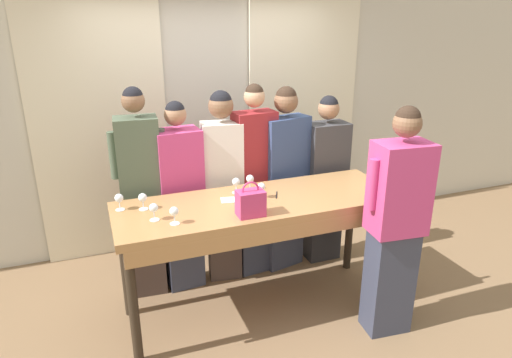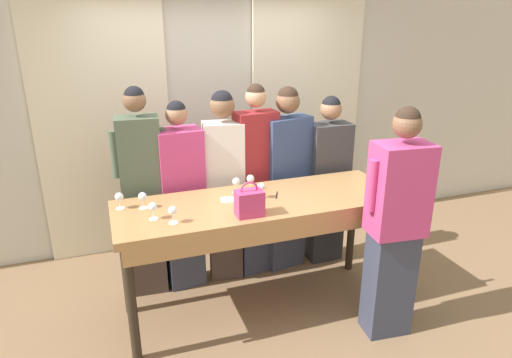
% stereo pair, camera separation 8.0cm
% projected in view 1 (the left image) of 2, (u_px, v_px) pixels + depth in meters
% --- Properties ---
extents(ground_plane, '(18.00, 18.00, 0.00)m').
position_uv_depth(ground_plane, '(259.00, 307.00, 3.91)').
color(ground_plane, '#846647').
extents(wall_back, '(12.00, 0.06, 2.80)m').
position_uv_depth(wall_back, '(208.00, 112.00, 4.75)').
color(wall_back, beige).
rests_on(wall_back, ground_plane).
extents(curtain_panel_left, '(1.26, 0.03, 2.69)m').
position_uv_depth(curtain_panel_left, '(100.00, 127.00, 4.35)').
color(curtain_panel_left, '#EFE5C6').
rests_on(curtain_panel_left, ground_plane).
extents(curtain_panel_right, '(1.26, 0.03, 2.69)m').
position_uv_depth(curtain_panel_right, '(303.00, 111.00, 5.07)').
color(curtain_panel_right, '#EFE5C6').
rests_on(curtain_panel_right, ground_plane).
extents(tasting_bar, '(2.24, 0.75, 0.99)m').
position_uv_depth(tasting_bar, '(260.00, 213.00, 3.58)').
color(tasting_bar, '#B27F4C').
rests_on(tasting_bar, ground_plane).
extents(wine_bottle, '(0.07, 0.07, 0.31)m').
position_uv_depth(wine_bottle, '(383.00, 185.00, 3.57)').
color(wine_bottle, black).
rests_on(wine_bottle, tasting_bar).
extents(handbag, '(0.20, 0.14, 0.26)m').
position_uv_depth(handbag, '(250.00, 203.00, 3.27)').
color(handbag, '#C63870').
rests_on(handbag, tasting_bar).
extents(wine_glass_front_left, '(0.07, 0.07, 0.13)m').
position_uv_depth(wine_glass_front_left, '(236.00, 182.00, 3.68)').
color(wine_glass_front_left, white).
rests_on(wine_glass_front_left, tasting_bar).
extents(wine_glass_front_mid, '(0.07, 0.07, 0.13)m').
position_uv_depth(wine_glass_front_mid, '(143.00, 198.00, 3.37)').
color(wine_glass_front_mid, white).
rests_on(wine_glass_front_mid, tasting_bar).
extents(wine_glass_front_right, '(0.07, 0.07, 0.13)m').
position_uv_depth(wine_glass_front_right, '(261.00, 188.00, 3.58)').
color(wine_glass_front_right, white).
rests_on(wine_glass_front_right, tasting_bar).
extents(wine_glass_center_left, '(0.07, 0.07, 0.13)m').
position_uv_depth(wine_glass_center_left, '(250.00, 179.00, 3.75)').
color(wine_glass_center_left, white).
rests_on(wine_glass_center_left, tasting_bar).
extents(wine_glass_center_mid, '(0.07, 0.07, 0.13)m').
position_uv_depth(wine_glass_center_mid, '(119.00, 199.00, 3.36)').
color(wine_glass_center_mid, white).
rests_on(wine_glass_center_mid, tasting_bar).
extents(wine_glass_center_right, '(0.07, 0.07, 0.13)m').
position_uv_depth(wine_glass_center_right, '(154.00, 209.00, 3.19)').
color(wine_glass_center_right, white).
rests_on(wine_glass_center_right, tasting_bar).
extents(wine_glass_back_left, '(0.07, 0.07, 0.13)m').
position_uv_depth(wine_glass_back_left, '(174.00, 212.00, 3.14)').
color(wine_glass_back_left, white).
rests_on(wine_glass_back_left, tasting_bar).
extents(napkin, '(0.13, 0.13, 0.00)m').
position_uv_depth(napkin, '(228.00, 200.00, 3.56)').
color(napkin, white).
rests_on(napkin, tasting_bar).
extents(pen, '(0.07, 0.13, 0.01)m').
position_uv_depth(pen, '(277.00, 195.00, 3.66)').
color(pen, black).
rests_on(pen, tasting_bar).
extents(guest_olive_jacket, '(0.46, 0.26, 1.84)m').
position_uv_depth(guest_olive_jacket, '(142.00, 193.00, 3.82)').
color(guest_olive_jacket, '#473833').
rests_on(guest_olive_jacket, ground_plane).
extents(guest_pink_top, '(0.49, 0.30, 1.70)m').
position_uv_depth(guest_pink_top, '(180.00, 198.00, 3.96)').
color(guest_pink_top, '#383D51').
rests_on(guest_pink_top, ground_plane).
extents(guest_cream_sweater, '(0.46, 0.27, 1.77)m').
position_uv_depth(guest_cream_sweater, '(223.00, 184.00, 4.06)').
color(guest_cream_sweater, '#473833').
rests_on(guest_cream_sweater, ground_plane).
extents(guest_striped_shirt, '(0.49, 0.24, 1.81)m').
position_uv_depth(guest_striped_shirt, '(254.00, 180.00, 4.16)').
color(guest_striped_shirt, '#383D51').
rests_on(guest_striped_shirt, ground_plane).
extents(guest_navy_coat, '(0.56, 0.29, 1.77)m').
position_uv_depth(guest_navy_coat, '(284.00, 177.00, 4.26)').
color(guest_navy_coat, '#383D51').
rests_on(guest_navy_coat, ground_plane).
extents(guest_beige_cap, '(0.50, 0.26, 1.66)m').
position_uv_depth(guest_beige_cap, '(325.00, 179.00, 4.43)').
color(guest_beige_cap, '#28282D').
rests_on(guest_beige_cap, ground_plane).
extents(host_pouring, '(0.51, 0.31, 1.79)m').
position_uv_depth(host_pouring, '(395.00, 224.00, 3.35)').
color(host_pouring, '#383D51').
rests_on(host_pouring, ground_plane).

